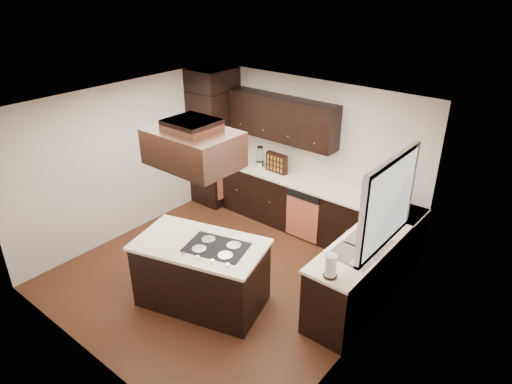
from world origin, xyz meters
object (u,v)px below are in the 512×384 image
island (202,275)px  spice_rack (277,163)px  oven_column (215,147)px  range_hood (193,148)px

island → spice_rack: bearing=87.5°
oven_column → spice_rack: bearing=2.8°
oven_column → spice_rack: oven_column is taller
oven_column → range_hood: size_ratio=2.02×
island → range_hood: bearing=121.8°
oven_column → range_hood: 3.13m
island → range_hood: range_hood is taller
oven_column → island: size_ratio=1.33×
range_hood → spice_rack: range_hood is taller
range_hood → oven_column: bearing=129.7°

